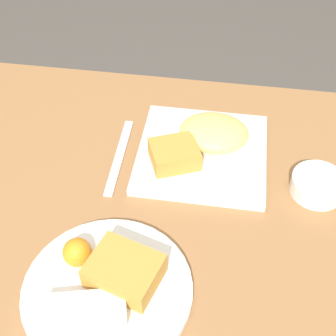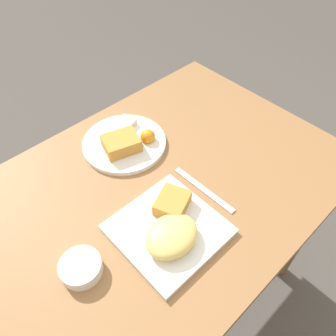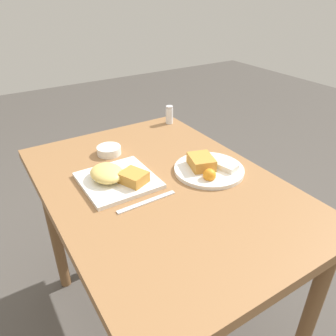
{
  "view_description": "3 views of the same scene",
  "coord_description": "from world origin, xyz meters",
  "px_view_note": "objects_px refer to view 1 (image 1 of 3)",
  "views": [
    {
      "loc": [
        -0.12,
        0.51,
        1.37
      ],
      "look_at": [
        -0.03,
        -0.03,
        0.8
      ],
      "focal_mm": 50.0,
      "sensor_mm": 36.0,
      "label": 1
    },
    {
      "loc": [
        -0.36,
        -0.42,
        1.44
      ],
      "look_at": [
        0.02,
        -0.01,
        0.8
      ],
      "focal_mm": 35.0,
      "sensor_mm": 36.0,
      "label": 2
    },
    {
      "loc": [
        0.8,
        -0.47,
        1.34
      ],
      "look_at": [
        -0.0,
        0.03,
        0.8
      ],
      "focal_mm": 35.0,
      "sensor_mm": 36.0,
      "label": 3
    }
  ],
  "objects_px": {
    "plate_square_near": "(203,146)",
    "plate_oval_far": "(108,285)",
    "butter_knife": "(119,156)",
    "sauce_ramekin": "(318,185)"
  },
  "relations": [
    {
      "from": "plate_square_near",
      "to": "plate_oval_far",
      "type": "relative_size",
      "value": 0.96
    },
    {
      "from": "butter_knife",
      "to": "plate_oval_far",
      "type": "bearing_deg",
      "value": 8.63
    },
    {
      "from": "plate_square_near",
      "to": "plate_oval_far",
      "type": "bearing_deg",
      "value": 70.89
    },
    {
      "from": "sauce_ramekin",
      "to": "butter_knife",
      "type": "relative_size",
      "value": 0.46
    },
    {
      "from": "sauce_ramekin",
      "to": "plate_oval_far",
      "type": "bearing_deg",
      "value": 37.92
    },
    {
      "from": "plate_square_near",
      "to": "plate_oval_far",
      "type": "distance_m",
      "value": 0.33
    },
    {
      "from": "butter_knife",
      "to": "plate_square_near",
      "type": "bearing_deg",
      "value": 100.68
    },
    {
      "from": "plate_square_near",
      "to": "plate_oval_far",
      "type": "xyz_separation_m",
      "value": [
        0.11,
        0.31,
        -0.01
      ]
    },
    {
      "from": "plate_oval_far",
      "to": "butter_knife",
      "type": "height_order",
      "value": "plate_oval_far"
    },
    {
      "from": "plate_square_near",
      "to": "sauce_ramekin",
      "type": "height_order",
      "value": "plate_square_near"
    }
  ]
}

